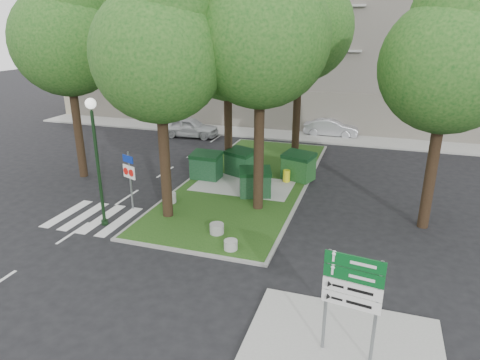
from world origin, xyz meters
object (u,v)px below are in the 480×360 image
at_px(tree_street_left, 67,31).
at_px(bollard_mid, 217,229).
at_px(tree_median_near_right, 263,23).
at_px(tree_median_far, 303,17).
at_px(traffic_sign_pole, 130,173).
at_px(car_silver, 331,128).
at_px(street_lamp, 96,148).
at_px(dumpster_a, 206,166).
at_px(car_white, 190,127).
at_px(dumpster_b, 241,162).
at_px(litter_bin, 286,176).
at_px(directional_sign, 352,291).
at_px(tree_median_near_left, 160,42).
at_px(dumpster_c, 255,182).
at_px(bollard_left, 169,198).
at_px(bollard_right, 231,245).
at_px(dumpster_d, 298,166).
at_px(tree_street_right, 453,53).
at_px(tree_median_mid, 229,45).

bearing_deg(tree_street_left, bollard_mid, -25.28).
bearing_deg(tree_median_near_right, tree_median_far, 88.47).
height_order(traffic_sign_pole, car_silver, traffic_sign_pole).
distance_m(street_lamp, traffic_sign_pole, 2.43).
bearing_deg(dumpster_a, car_silver, 67.98).
distance_m(bollard_mid, car_white, 16.40).
height_order(dumpster_a, dumpster_b, dumpster_b).
xyz_separation_m(litter_bin, car_silver, (1.00, 11.25, 0.22)).
height_order(bollard_mid, directional_sign, directional_sign).
height_order(tree_median_near_left, car_silver, tree_median_near_left).
xyz_separation_m(tree_median_near_left, bollard_mid, (2.54, -1.01, -7.00)).
relative_size(dumpster_c, car_silver, 0.45).
bearing_deg(bollard_mid, car_silver, 82.48).
xyz_separation_m(litter_bin, traffic_sign_pole, (-6.00, -5.36, 1.30)).
xyz_separation_m(tree_median_near_left, dumpster_b, (1.27, 6.05, -6.49)).
bearing_deg(tree_median_far, bollard_left, -118.05).
relative_size(dumpster_b, directional_sign, 0.67).
bearing_deg(bollard_right, tree_median_far, 88.98).
bearing_deg(dumpster_c, dumpster_d, 42.84).
bearing_deg(dumpster_a, tree_median_far, 50.08).
xyz_separation_m(tree_street_right, dumpster_a, (-10.83, 2.44, -6.16)).
height_order(bollard_left, street_lamp, street_lamp).
height_order(dumpster_c, bollard_right, dumpster_c).
height_order(tree_median_near_left, tree_street_left, tree_street_left).
height_order(dumpster_d, car_silver, dumpster_d).
distance_m(dumpster_d, litter_bin, 0.89).
bearing_deg(tree_median_near_left, tree_street_right, 13.39).
bearing_deg(dumpster_b, traffic_sign_pole, -97.30).
distance_m(tree_street_left, bollard_right, 13.97).
relative_size(tree_median_mid, traffic_sign_pole, 3.69).
relative_size(tree_median_far, car_silver, 2.98).
xyz_separation_m(dumpster_a, bollard_left, (-0.36, -3.68, -0.48)).
bearing_deg(dumpster_d, dumpster_a, -144.88).
relative_size(dumpster_b, litter_bin, 2.96).
height_order(bollard_left, directional_sign, directional_sign).
xyz_separation_m(bollard_right, bollard_mid, (-0.95, 1.05, 0.02)).
bearing_deg(bollard_right, directional_sign, -42.76).
distance_m(tree_median_mid, tree_street_right, 10.77).
distance_m(tree_street_right, traffic_sign_pole, 13.81).
distance_m(tree_median_near_right, tree_street_left, 10.61).
bearing_deg(tree_street_right, bollard_right, -146.95).
xyz_separation_m(tree_median_near_right, bollard_mid, (-0.96, -3.01, -7.66)).
xyz_separation_m(tree_median_mid, dumpster_d, (3.91, -0.20, -6.14)).
bearing_deg(tree_street_left, dumpster_b, 17.15).
xyz_separation_m(tree_median_mid, bollard_mid, (2.04, -7.51, -6.66)).
height_order(traffic_sign_pole, directional_sign, directional_sign).
height_order(tree_median_mid, bollard_mid, tree_median_mid).
bearing_deg(directional_sign, car_silver, 105.54).
bearing_deg(tree_median_far, tree_street_right, -45.83).
bearing_deg(street_lamp, traffic_sign_pole, 82.00).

